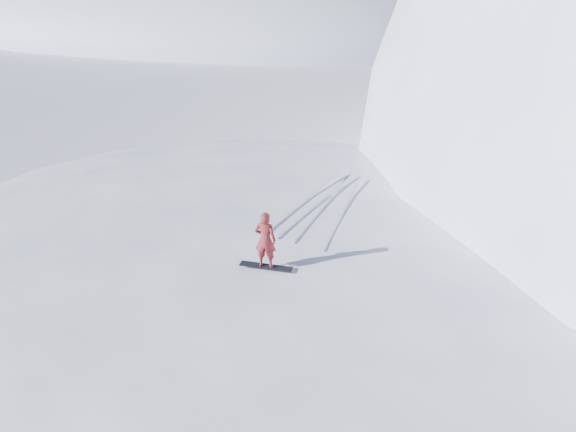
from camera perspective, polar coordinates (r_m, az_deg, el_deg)
name	(u,v)px	position (r m, az deg, el deg)	size (l,w,h in m)	color
ground	(266,336)	(16.35, -2.27, -12.10)	(400.00, 400.00, 0.00)	white
near_ridge	(349,300)	(17.96, 6.23, -8.50)	(36.00, 28.00, 4.80)	white
far_ridge_a	(159,21)	(105.55, -12.99, 18.72)	(120.00, 70.00, 28.00)	white
far_ridge_c	(435,10)	(129.91, 14.70, 19.56)	(140.00, 90.00, 36.00)	white
wind_bumps	(293,297)	(18.02, 0.48, -8.22)	(16.00, 14.40, 1.00)	white
snowboard	(266,266)	(14.84, -2.26, -5.13)	(1.42, 0.27, 0.02)	black
snowboarder	(265,240)	(14.46, -2.31, -2.43)	(0.56, 0.37, 1.55)	maroon
vapor_plume	(8,38)	(88.59, -26.55, 15.84)	(11.07, 8.85, 7.75)	white
board_tracks	(324,203)	(18.63, 3.64, 1.32)	(2.97, 5.94, 0.04)	silver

